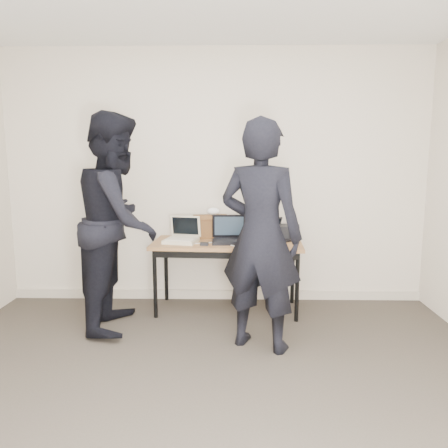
{
  "coord_description": "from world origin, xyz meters",
  "views": [
    {
      "loc": [
        0.18,
        -2.44,
        1.61
      ],
      "look_at": [
        0.1,
        1.6,
        0.95
      ],
      "focal_mm": 35.0,
      "sensor_mm": 36.0,
      "label": 1
    }
  ],
  "objects_px": {
    "laptop_center": "(229,236)",
    "laptop_right": "(276,235)",
    "desk": "(227,248)",
    "equipment_box": "(287,232)",
    "person_observer": "(118,222)",
    "laptop_beige": "(182,237)",
    "person_typist": "(261,236)",
    "leather_satchel": "(210,226)"
  },
  "relations": [
    {
      "from": "desk",
      "to": "laptop_beige",
      "type": "height_order",
      "value": "laptop_beige"
    },
    {
      "from": "laptop_center",
      "to": "person_observer",
      "type": "bearing_deg",
      "value": -160.23
    },
    {
      "from": "laptop_right",
      "to": "equipment_box",
      "type": "relative_size",
      "value": 1.68
    },
    {
      "from": "laptop_right",
      "to": "laptop_beige",
      "type": "bearing_deg",
      "value": 145.17
    },
    {
      "from": "laptop_center",
      "to": "person_observer",
      "type": "distance_m",
      "value": 1.12
    },
    {
      "from": "equipment_box",
      "to": "person_observer",
      "type": "relative_size",
      "value": 0.13
    },
    {
      "from": "leather_satchel",
      "to": "person_observer",
      "type": "distance_m",
      "value": 1.03
    },
    {
      "from": "person_observer",
      "to": "person_typist",
      "type": "bearing_deg",
      "value": -111.13
    },
    {
      "from": "laptop_center",
      "to": "laptop_right",
      "type": "xyz_separation_m",
      "value": [
        0.49,
        0.1,
        -0.01
      ]
    },
    {
      "from": "leather_satchel",
      "to": "equipment_box",
      "type": "relative_size",
      "value": 1.52
    },
    {
      "from": "person_typist",
      "to": "laptop_right",
      "type": "bearing_deg",
      "value": -79.61
    },
    {
      "from": "equipment_box",
      "to": "leather_satchel",
      "type": "bearing_deg",
      "value": 177.47
    },
    {
      "from": "laptop_center",
      "to": "person_typist",
      "type": "relative_size",
      "value": 0.19
    },
    {
      "from": "leather_satchel",
      "to": "person_observer",
      "type": "xyz_separation_m",
      "value": [
        -0.82,
        -0.61,
        0.14
      ]
    },
    {
      "from": "leather_satchel",
      "to": "person_typist",
      "type": "height_order",
      "value": "person_typist"
    },
    {
      "from": "laptop_beige",
      "to": "person_typist",
      "type": "bearing_deg",
      "value": -36.81
    },
    {
      "from": "leather_satchel",
      "to": "laptop_beige",
      "type": "bearing_deg",
      "value": -147.89
    },
    {
      "from": "equipment_box",
      "to": "person_typist",
      "type": "relative_size",
      "value": 0.13
    },
    {
      "from": "leather_satchel",
      "to": "person_typist",
      "type": "distance_m",
      "value": 1.17
    },
    {
      "from": "laptop_right",
      "to": "leather_satchel",
      "type": "relative_size",
      "value": 1.1
    },
    {
      "from": "laptop_right",
      "to": "person_typist",
      "type": "relative_size",
      "value": 0.22
    },
    {
      "from": "desk",
      "to": "laptop_center",
      "type": "height_order",
      "value": "laptop_center"
    },
    {
      "from": "leather_satchel",
      "to": "person_typist",
      "type": "xyz_separation_m",
      "value": [
        0.46,
        -1.08,
        0.1
      ]
    },
    {
      "from": "desk",
      "to": "person_observer",
      "type": "height_order",
      "value": "person_observer"
    },
    {
      "from": "desk",
      "to": "laptop_beige",
      "type": "relative_size",
      "value": 4.09
    },
    {
      "from": "person_observer",
      "to": "desk",
      "type": "bearing_deg",
      "value": -70.05
    },
    {
      "from": "equipment_box",
      "to": "person_observer",
      "type": "distance_m",
      "value": 1.74
    },
    {
      "from": "desk",
      "to": "person_observer",
      "type": "bearing_deg",
      "value": -155.61
    },
    {
      "from": "person_observer",
      "to": "laptop_center",
      "type": "bearing_deg",
      "value": -69.6
    },
    {
      "from": "laptop_center",
      "to": "equipment_box",
      "type": "distance_m",
      "value": 0.63
    },
    {
      "from": "desk",
      "to": "laptop_center",
      "type": "distance_m",
      "value": 0.12
    },
    {
      "from": "laptop_right",
      "to": "desk",
      "type": "bearing_deg",
      "value": 151.45
    },
    {
      "from": "equipment_box",
      "to": "person_observer",
      "type": "bearing_deg",
      "value": -160.41
    },
    {
      "from": "laptop_center",
      "to": "person_typist",
      "type": "bearing_deg",
      "value": -75.24
    },
    {
      "from": "desk",
      "to": "equipment_box",
      "type": "bearing_deg",
      "value": 20.08
    },
    {
      "from": "laptop_right",
      "to": "person_observer",
      "type": "distance_m",
      "value": 1.6
    },
    {
      "from": "desk",
      "to": "person_typist",
      "type": "xyz_separation_m",
      "value": [
        0.28,
        -0.85,
        0.28
      ]
    },
    {
      "from": "laptop_beige",
      "to": "leather_satchel",
      "type": "distance_m",
      "value": 0.36
    },
    {
      "from": "leather_satchel",
      "to": "person_observer",
      "type": "relative_size",
      "value": 0.19
    },
    {
      "from": "laptop_center",
      "to": "person_typist",
      "type": "distance_m",
      "value": 0.92
    },
    {
      "from": "desk",
      "to": "laptop_right",
      "type": "height_order",
      "value": "laptop_right"
    },
    {
      "from": "laptop_center",
      "to": "equipment_box",
      "type": "bearing_deg",
      "value": 14.03
    }
  ]
}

